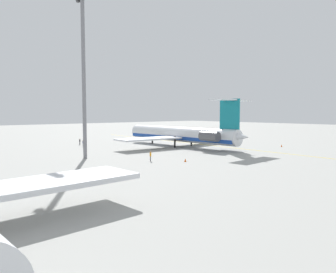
{
  "coord_description": "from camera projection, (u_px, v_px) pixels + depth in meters",
  "views": [
    {
      "loc": [
        -57.39,
        62.3,
        8.66
      ],
      "look_at": [
        1.88,
        10.18,
        2.7
      ],
      "focal_mm": 34.88,
      "sensor_mm": 36.0,
      "label": 1
    }
  ],
  "objects": [
    {
      "name": "light_mast",
      "position": [
        84.0,
        71.0,
        59.67
      ],
      "size": [
        4.0,
        0.7,
        29.64
      ],
      "color": "slate",
      "rests_on": "ground"
    },
    {
      "name": "main_jetliner",
      "position": [
        183.0,
        134.0,
        80.96
      ],
      "size": [
        39.39,
        35.01,
        11.48
      ],
      "rotation": [
        0.0,
        0.0,
        0.04
      ],
      "color": "silver",
      "rests_on": "ground"
    },
    {
      "name": "ground",
      "position": [
        202.0,
        145.0,
        84.66
      ],
      "size": [
        338.56,
        338.56,
        0.0
      ],
      "primitive_type": "plane",
      "color": "#9E9E99"
    },
    {
      "name": "safety_cone_wingtip",
      "position": [
        282.0,
        146.0,
        80.71
      ],
      "size": [
        0.4,
        0.4,
        0.55
      ],
      "primitive_type": "cone",
      "color": "#EA590F",
      "rests_on": "ground"
    },
    {
      "name": "taxiway_centreline",
      "position": [
        201.0,
        144.0,
        87.06
      ],
      "size": [
        96.37,
        4.2,
        0.01
      ],
      "primitive_type": "cube",
      "rotation": [
        0.0,
        0.0,
        -0.04
      ],
      "color": "gold",
      "rests_on": "ground"
    },
    {
      "name": "safety_cone_nose",
      "position": [
        172.0,
        138.0,
        106.95
      ],
      "size": [
        0.4,
        0.4,
        0.55
      ],
      "primitive_type": "cone",
      "color": "#EA590F",
      "rests_on": "ground"
    },
    {
      "name": "ground_crew_portside",
      "position": [
        80.0,
        141.0,
        85.75
      ],
      "size": [
        0.4,
        0.26,
        1.66
      ],
      "rotation": [
        0.0,
        0.0,
        5.09
      ],
      "color": "black",
      "rests_on": "ground"
    },
    {
      "name": "safety_cone_tail",
      "position": [
        185.0,
        160.0,
        56.76
      ],
      "size": [
        0.4,
        0.4,
        0.55
      ],
      "primitive_type": "cone",
      "color": "#EA590F",
      "rests_on": "ground"
    },
    {
      "name": "ground_crew_near_tail",
      "position": [
        167.0,
        135.0,
        104.23
      ],
      "size": [
        0.39,
        0.29,
        1.78
      ],
      "rotation": [
        0.0,
        0.0,
        2.15
      ],
      "color": "black",
      "rests_on": "ground"
    },
    {
      "name": "ground_crew_starboard",
      "position": [
        83.0,
        143.0,
        81.19
      ],
      "size": [
        0.4,
        0.26,
        1.64
      ],
      "rotation": [
        0.0,
        0.0,
        1.3
      ],
      "color": "black",
      "rests_on": "ground"
    },
    {
      "name": "ground_crew_near_nose",
      "position": [
        150.0,
        155.0,
        57.22
      ],
      "size": [
        0.33,
        0.36,
        1.81
      ],
      "rotation": [
        0.0,
        0.0,
        0.73
      ],
      "color": "black",
      "rests_on": "ground"
    }
  ]
}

